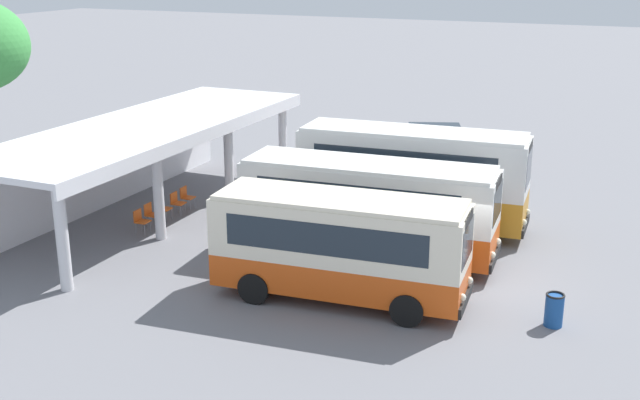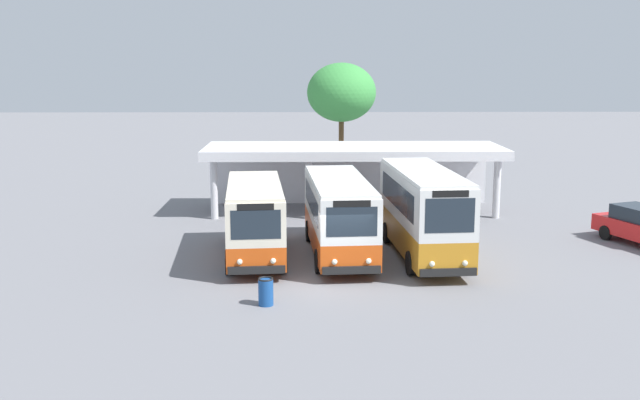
# 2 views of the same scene
# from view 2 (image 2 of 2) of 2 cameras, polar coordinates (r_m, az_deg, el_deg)

# --- Properties ---
(ground_plane) EXTENTS (180.00, 180.00, 0.00)m
(ground_plane) POSITION_cam_2_polar(r_m,az_deg,el_deg) (25.93, 1.35, -6.46)
(ground_plane) COLOR slate
(city_bus_nearest_orange) EXTENTS (2.69, 7.20, 3.00)m
(city_bus_nearest_orange) POSITION_cam_2_polar(r_m,az_deg,el_deg) (28.76, -5.13, -1.34)
(city_bus_nearest_orange) COLOR black
(city_bus_nearest_orange) RESTS_ON ground
(city_bus_second_in_row) EXTENTS (2.73, 8.17, 3.12)m
(city_bus_second_in_row) POSITION_cam_2_polar(r_m,az_deg,el_deg) (29.11, 1.48, -1.03)
(city_bus_second_in_row) COLOR black
(city_bus_second_in_row) RESTS_ON ground
(city_bus_middle_cream) EXTENTS (2.67, 8.05, 3.51)m
(city_bus_middle_cream) POSITION_cam_2_polar(r_m,az_deg,el_deg) (29.03, 8.10, -0.77)
(city_bus_middle_cream) COLOR black
(city_bus_middle_cream) RESTS_ON ground
(terminal_canopy) EXTENTS (15.35, 4.97, 3.40)m
(terminal_canopy) POSITION_cam_2_polar(r_m,az_deg,el_deg) (38.45, 2.59, 3.13)
(terminal_canopy) COLOR silver
(terminal_canopy) RESTS_ON ground
(waiting_chair_end_by_column) EXTENTS (0.46, 0.46, 0.86)m
(waiting_chair_end_by_column) POSITION_cam_2_polar(r_m,az_deg,el_deg) (37.09, -0.72, -0.38)
(waiting_chair_end_by_column) COLOR slate
(waiting_chair_end_by_column) RESTS_ON ground
(waiting_chair_second_from_end) EXTENTS (0.46, 0.46, 0.86)m
(waiting_chair_second_from_end) POSITION_cam_2_polar(r_m,az_deg,el_deg) (37.21, 0.44, -0.34)
(waiting_chair_second_from_end) COLOR slate
(waiting_chair_second_from_end) RESTS_ON ground
(waiting_chair_middle_seat) EXTENTS (0.46, 0.46, 0.86)m
(waiting_chair_middle_seat) POSITION_cam_2_polar(r_m,az_deg,el_deg) (37.26, 1.59, -0.33)
(waiting_chair_middle_seat) COLOR slate
(waiting_chair_middle_seat) RESTS_ON ground
(waiting_chair_fourth_seat) EXTENTS (0.46, 0.46, 0.86)m
(waiting_chair_fourth_seat) POSITION_cam_2_polar(r_m,az_deg,el_deg) (37.19, 2.75, -0.36)
(waiting_chair_fourth_seat) COLOR slate
(waiting_chair_fourth_seat) RESTS_ON ground
(waiting_chair_fifth_seat) EXTENTS (0.46, 0.46, 0.86)m
(waiting_chair_fifth_seat) POSITION_cam_2_polar(r_m,az_deg,el_deg) (37.32, 3.89, -0.33)
(waiting_chair_fifth_seat) COLOR slate
(waiting_chair_fifth_seat) RESTS_ON ground
(roadside_tree_behind_canopy) EXTENTS (4.25, 4.25, 7.66)m
(roadside_tree_behind_canopy) POSITION_cam_2_polar(r_m,az_deg,el_deg) (45.31, 1.69, 8.39)
(roadside_tree_behind_canopy) COLOR brown
(roadside_tree_behind_canopy) RESTS_ON ground
(litter_bin_apron) EXTENTS (0.49, 0.49, 0.90)m
(litter_bin_apron) POSITION_cam_2_polar(r_m,az_deg,el_deg) (23.51, -4.26, -7.15)
(litter_bin_apron) COLOR #19478C
(litter_bin_apron) RESTS_ON ground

